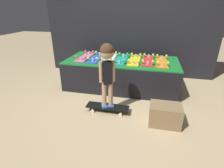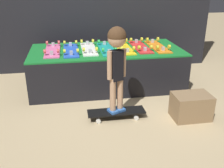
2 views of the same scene
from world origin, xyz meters
The scene contains 13 objects.
ground_plane centered at (0.00, 0.00, 0.00)m, with size 16.00×16.00×0.00m, color tan.
back_wall centered at (0.00, 1.42, 1.32)m, with size 3.82×0.10×2.63m.
display_rack centered at (0.00, 0.61, 0.28)m, with size 2.13×0.98×0.55m.
skateboard_pink_on_rack centered at (-0.75, 0.62, 0.57)m, with size 0.20×0.72×0.09m.
skateboard_blue_on_rack centered at (-0.50, 0.60, 0.57)m, with size 0.20×0.72×0.09m.
skateboard_white_on_rack centered at (-0.25, 0.63, 0.57)m, with size 0.20×0.72×0.09m.
skateboard_teal_on_rack centered at (0.00, 0.58, 0.57)m, with size 0.20×0.72×0.09m.
skateboard_yellow_on_rack centered at (0.25, 0.60, 0.57)m, with size 0.20×0.72×0.09m.
skateboard_red_on_rack centered at (0.50, 0.62, 0.57)m, with size 0.20×0.72×0.09m.
skateboard_orange_on_rack centered at (0.75, 0.60, 0.57)m, with size 0.20×0.72×0.09m.
skateboard_on_floor centered at (-0.04, -0.37, 0.07)m, with size 0.65×0.19×0.09m.
child centered at (-0.04, -0.37, 0.76)m, with size 0.22×0.19×0.96m.
storage_box centered at (0.80, -0.50, 0.14)m, with size 0.42×0.29×0.29m.
Camera 1 is at (0.55, -2.61, 1.48)m, focal length 28.00 mm.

